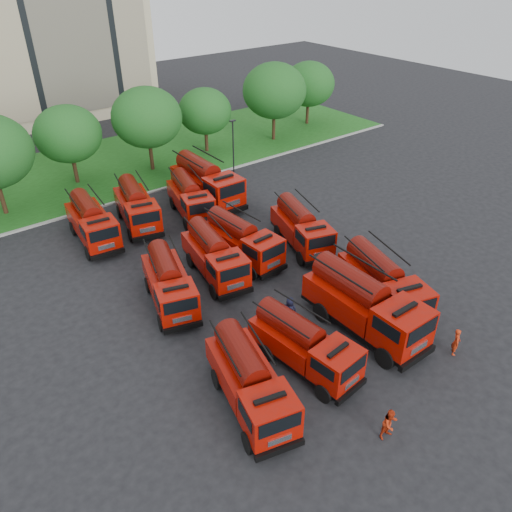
{
  "coord_description": "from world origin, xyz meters",
  "views": [
    {
      "loc": [
        -14.31,
        -20.05,
        18.92
      ],
      "look_at": [
        2.46,
        1.45,
        1.8
      ],
      "focal_mm": 35.0,
      "sensor_mm": 36.0,
      "label": 1
    }
  ],
  "objects": [
    {
      "name": "tree_4",
      "position": [
        6.0,
        22.5,
        5.22
      ],
      "size": [
        6.55,
        6.55,
        8.01
      ],
      "color": "#382314",
      "rests_on": "ground"
    },
    {
      "name": "tree_3",
      "position": [
        -1.0,
        24.0,
        4.68
      ],
      "size": [
        5.88,
        5.88,
        7.19
      ],
      "color": "#382314",
      "rests_on": "ground"
    },
    {
      "name": "fire_truck_3",
      "position": [
        6.8,
        -5.39,
        1.61
      ],
      "size": [
        4.28,
        7.43,
        3.21
      ],
      "rotation": [
        0.0,
        0.0,
        -0.28
      ],
      "color": "black",
      "rests_on": "ground"
    },
    {
      "name": "tree_7",
      "position": [
        28.0,
        24.0,
        4.82
      ],
      "size": [
        6.05,
        6.05,
        7.39
      ],
      "color": "#382314",
      "rests_on": "ground"
    },
    {
      "name": "ground",
      "position": [
        0.0,
        0.0,
        0.0
      ],
      "size": [
        140.0,
        140.0,
        0.0
      ],
      "primitive_type": "plane",
      "color": "black",
      "rests_on": "ground"
    },
    {
      "name": "fire_truck_2",
      "position": [
        4.11,
        -6.28,
        1.78
      ],
      "size": [
        2.97,
        7.84,
        3.55
      ],
      "rotation": [
        0.0,
        0.0,
        -0.02
      ],
      "color": "black",
      "rests_on": "ground"
    },
    {
      "name": "fire_truck_5",
      "position": [
        0.6,
        3.54,
        1.53
      ],
      "size": [
        3.5,
        6.99,
        3.04
      ],
      "rotation": [
        0.0,
        0.0,
        -0.19
      ],
      "color": "black",
      "rests_on": "ground"
    },
    {
      "name": "firefighter_0",
      "position": [
        6.57,
        -10.75,
        0.0
      ],
      "size": [
        0.74,
        0.7,
        1.63
      ],
      "primitive_type": "imported",
      "rotation": [
        0.0,
        0.0,
        0.6
      ],
      "color": "#AE280D",
      "rests_on": "ground"
    },
    {
      "name": "apartment_building",
      "position": [
        2.0,
        47.94,
        12.5
      ],
      "size": [
        30.0,
        14.18,
        25.0
      ],
      "color": "beige",
      "rests_on": "ground"
    },
    {
      "name": "firefighter_1",
      "position": [
        -0.52,
        -12.06,
        0.0
      ],
      "size": [
        0.84,
        0.52,
        1.64
      ],
      "primitive_type": "imported",
      "rotation": [
        0.0,
        0.0,
        -0.11
      ],
      "color": "#AE280D",
      "rests_on": "ground"
    },
    {
      "name": "tree_6",
      "position": [
        21.0,
        22.0,
        5.49
      ],
      "size": [
        6.89,
        6.89,
        8.42
      ],
      "color": "#382314",
      "rests_on": "ground"
    },
    {
      "name": "firefighter_2",
      "position": [
        7.79,
        -6.95,
        0.0
      ],
      "size": [
        0.68,
        1.05,
        1.68
      ],
      "primitive_type": "imported",
      "rotation": [
        0.0,
        0.0,
        1.7
      ],
      "color": "black",
      "rests_on": "ground"
    },
    {
      "name": "firefighter_3",
      "position": [
        7.47,
        -7.24,
        0.0
      ],
      "size": [
        1.06,
        0.57,
        1.61
      ],
      "primitive_type": "imported",
      "rotation": [
        0.0,
        0.0,
        3.17
      ],
      "color": "black",
      "rests_on": "ground"
    },
    {
      "name": "fire_truck_8",
      "position": [
        -3.94,
        12.88,
        1.57
      ],
      "size": [
        3.14,
        7.06,
        3.11
      ],
      "rotation": [
        0.0,
        0.0,
        -0.12
      ],
      "color": "black",
      "rests_on": "ground"
    },
    {
      "name": "fire_truck_9",
      "position": [
        -0.17,
        13.23,
        1.57
      ],
      "size": [
        3.9,
        7.22,
        3.12
      ],
      "rotation": [
        0.0,
        0.0,
        -0.24
      ],
      "color": "black",
      "rests_on": "ground"
    },
    {
      "name": "fire_truck_10",
      "position": [
        3.98,
        12.05,
        1.52
      ],
      "size": [
        3.93,
        7.01,
        3.03
      ],
      "rotation": [
        0.0,
        0.0,
        -0.26
      ],
      "color": "black",
      "rests_on": "ground"
    },
    {
      "name": "lamp_post_1",
      "position": [
        12.0,
        17.2,
        2.9
      ],
      "size": [
        0.6,
        0.25,
        5.11
      ],
      "color": "black",
      "rests_on": "ground"
    },
    {
      "name": "fire_truck_0",
      "position": [
        -4.29,
        -6.73,
        1.53
      ],
      "size": [
        3.88,
        7.01,
        3.03
      ],
      "rotation": [
        0.0,
        0.0,
        -0.25
      ],
      "color": "black",
      "rests_on": "ground"
    },
    {
      "name": "firefighter_4",
      "position": [
        1.21,
        -3.32,
        0.0
      ],
      "size": [
        0.97,
        1.05,
        1.8
      ],
      "primitive_type": "imported",
      "rotation": [
        0.0,
        0.0,
        2.16
      ],
      "color": "black",
      "rests_on": "ground"
    },
    {
      "name": "fire_truck_11",
      "position": [
        6.38,
        13.3,
        1.83
      ],
      "size": [
        3.06,
        8.03,
        3.63
      ],
      "rotation": [
        0.0,
        0.0,
        -0.02
      ],
      "color": "black",
      "rests_on": "ground"
    },
    {
      "name": "lawn",
      "position": [
        0.0,
        26.0,
        0.06
      ],
      "size": [
        70.0,
        16.0,
        0.12
      ],
      "primitive_type": "cube",
      "color": "#184713",
      "rests_on": "ground"
    },
    {
      "name": "firefighter_5",
      "position": [
        8.82,
        1.98,
        0.0
      ],
      "size": [
        1.65,
        0.82,
        1.72
      ],
      "primitive_type": "imported",
      "rotation": [
        0.0,
        0.0,
        3.23
      ],
      "color": "#AE280D",
      "rests_on": "ground"
    },
    {
      "name": "fire_truck_6",
      "position": [
        3.2,
        4.03,
        1.53
      ],
      "size": [
        2.75,
        6.8,
        3.04
      ],
      "rotation": [
        0.0,
        0.0,
        0.06
      ],
      "color": "black",
      "rests_on": "ground"
    },
    {
      "name": "curb",
      "position": [
        0.0,
        17.9,
        0.07
      ],
      "size": [
        70.0,
        0.3,
        0.14
      ],
      "primitive_type": "cube",
      "color": "gray",
      "rests_on": "ground"
    },
    {
      "name": "fire_truck_1",
      "position": [
        -0.54,
        -6.37,
        1.46
      ],
      "size": [
        2.81,
        6.57,
        2.91
      ],
      "rotation": [
        0.0,
        0.0,
        0.09
      ],
      "color": "black",
      "rests_on": "ground"
    },
    {
      "name": "tree_5",
      "position": [
        13.0,
        23.5,
        4.35
      ],
      "size": [
        5.46,
        5.46,
        6.68
      ],
      "color": "#382314",
      "rests_on": "ground"
    },
    {
      "name": "fire_truck_4",
      "position": [
        -3.28,
        2.66,
        1.5
      ],
      "size": [
        4.05,
        6.89,
        2.97
      ],
      "rotation": [
        0.0,
        0.0,
        -0.3
      ],
      "color": "black",
      "rests_on": "ground"
    },
    {
      "name": "fire_truck_7",
      "position": [
        7.71,
        2.86,
        1.52
      ],
      "size": [
        4.15,
        7.0,
        3.02
      ],
      "rotation": [
        0.0,
        0.0,
        -0.3
      ],
      "color": "black",
      "rests_on": "ground"
    }
  ]
}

